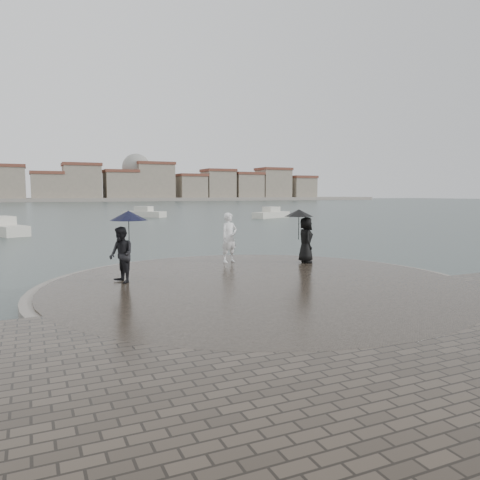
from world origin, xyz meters
name	(u,v)px	position (x,y,z in m)	size (l,w,h in m)	color
ground	(330,326)	(0.00, 0.00, 0.00)	(400.00, 400.00, 0.00)	#2B3835
kerb_ring	(259,289)	(0.00, 3.50, 0.16)	(12.50, 12.50, 0.32)	gray
quay_tip	(259,288)	(0.00, 3.50, 0.18)	(11.90, 11.90, 0.36)	#2D261E
statue	(229,238)	(0.73, 7.37, 1.27)	(0.66, 0.44, 1.82)	white
visitor_left	(123,243)	(-3.52, 5.05, 1.49)	(1.18, 1.09, 2.04)	black
visitor_right	(304,232)	(3.18, 6.18, 1.48)	(1.17, 1.10, 1.95)	black
far_skyline	(26,185)	(-6.29, 160.71, 5.61)	(260.00, 20.00, 37.00)	gray
boats	(160,218)	(6.36, 38.71, 0.38)	(32.27, 25.38, 1.50)	beige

